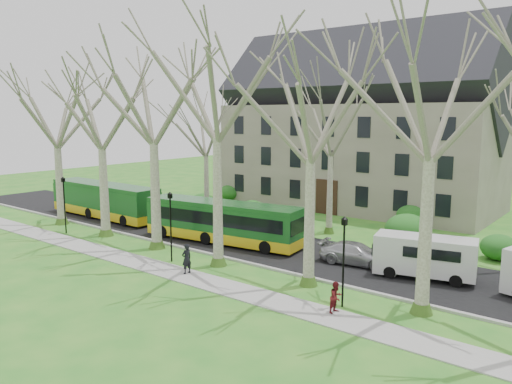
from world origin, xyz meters
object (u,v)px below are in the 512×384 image
van_a (425,257)px  sedan (356,254)px  bus_follow (222,221)px  bus_lead (104,200)px  pedestrian_a (187,259)px  pedestrian_b (336,297)px

van_a → sedan: bearing=167.4°
bus_follow → sedan: bearing=-1.3°
bus_lead → pedestrian_a: bearing=-20.4°
pedestrian_a → pedestrian_b: bearing=98.4°
bus_lead → pedestrian_b: bus_lead is taller
bus_follow → van_a: 14.21m
sedan → pedestrian_b: bearing=-167.8°
bus_lead → pedestrian_a: size_ratio=7.13×
sedan → van_a: size_ratio=0.84×
bus_lead → bus_follow: 14.02m
bus_lead → sedan: bearing=3.1°
bus_follow → pedestrian_b: (12.74, -6.30, -0.77)m
bus_follow → sedan: (9.98, 1.10, -0.85)m
sedan → pedestrian_a: bearing=130.2°
van_a → pedestrian_a: (-10.98, -7.69, -0.30)m
bus_lead → pedestrian_b: size_ratio=8.45×
bus_follow → bus_lead: bearing=172.5°
bus_lead → van_a: bearing=2.7°
sedan → pedestrian_b: (2.76, -7.40, 0.08)m
van_a → pedestrian_a: 13.40m
bus_lead → bus_follow: bus_lead is taller
bus_follow → pedestrian_b: bus_follow is taller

